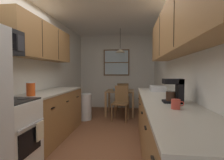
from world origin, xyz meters
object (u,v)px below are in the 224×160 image
coffee_maker (175,90)px  storage_canister (31,89)px  dining_chair_far (123,95)px  trash_bin (85,107)px  dining_chair_near (121,101)px  dining_table (120,95)px  table_serving_bowl (117,89)px  mug_by_coffeemaker (176,104)px  stove_range (6,136)px  dish_rack (158,88)px

coffee_maker → storage_canister: bearing=170.6°
dining_chair_far → trash_bin: bearing=-126.6°
dining_chair_near → dining_chair_far: bearing=91.1°
dining_table → table_serving_bowl: 0.19m
coffee_maker → mug_by_coffeemaker: size_ratio=2.28×
stove_range → trash_bin: (0.29, 2.48, -0.13)m
dining_chair_far → trash_bin: size_ratio=1.31×
dining_chair_far → coffee_maker: (0.83, -3.54, 0.55)m
trash_bin → coffee_maker: size_ratio=2.42×
storage_canister → dish_rack: (2.04, 0.91, -0.06)m
dining_table → coffee_maker: coffee_maker is taller
stove_range → dining_table: 3.36m
dining_table → mug_by_coffeemaker: 3.42m
dining_chair_far → mug_by_coffeemaker: (0.75, -3.90, 0.45)m
dish_rack → table_serving_bowl: dish_rack is taller
dining_chair_near → storage_canister: (-1.25, -2.01, 0.51)m
dish_rack → dining_table: bearing=116.5°
dining_chair_near → table_serving_bowl: 0.68m
dining_chair_far → table_serving_bowl: 0.64m
dining_table → dining_chair_far: bearing=86.3°
storage_canister → dish_rack: 2.23m
stove_range → dining_table: stove_range is taller
trash_bin → stove_range: bearing=-96.8°
storage_canister → coffee_maker: size_ratio=0.76×
dining_chair_near → mug_by_coffeemaker: bearing=-74.9°
table_serving_bowl → dining_chair_near: bearing=-74.4°
stove_range → coffee_maker: size_ratio=3.86×
dining_chair_near → table_serving_bowl: dining_chair_near is taller
storage_canister → mug_by_coffeemaker: (1.98, -0.70, -0.06)m
stove_range → dining_table: bearing=69.3°
dining_table → table_serving_bowl: (-0.11, 0.02, 0.15)m
dining_chair_near → coffee_maker: 2.55m
dining_chair_near → dish_rack: bearing=-54.6°
trash_bin → table_serving_bowl: table_serving_bowl is taller
stove_range → dining_chair_near: (1.25, 2.55, 0.03)m
dining_chair_far → mug_by_coffeemaker: bearing=-79.1°
dining_table → mug_by_coffeemaker: (0.79, -3.31, 0.35)m
dish_rack → table_serving_bowl: bearing=119.1°
stove_range → trash_bin: 2.50m
dining_chair_far → dish_rack: bearing=-70.6°
trash_bin → dish_rack: dish_rack is taller
dining_chair_near → table_serving_bowl: size_ratio=4.91×
stove_range → dining_chair_far: 3.93m
dining_chair_far → table_serving_bowl: size_ratio=4.91×
stove_range → storage_canister: size_ratio=5.10×
storage_canister → dining_table: bearing=65.4°
stove_range → dining_chair_far: (1.23, 3.73, 0.03)m
dining_chair_near → mug_by_coffeemaker: mug_by_coffeemaker is taller
mug_by_coffeemaker → table_serving_bowl: 3.45m
dining_chair_near → coffee_maker: bearing=-71.1°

